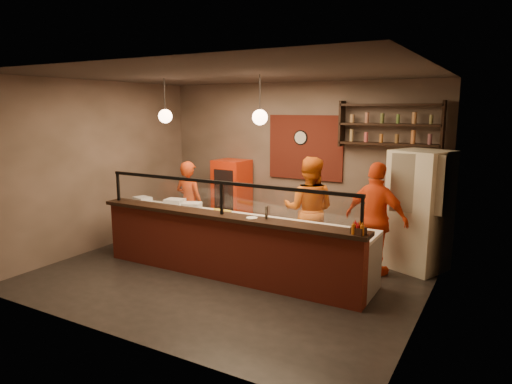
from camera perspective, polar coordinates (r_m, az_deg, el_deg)
The scene contains 29 objects.
floor at distance 7.70m, azimuth -2.92°, elevation -10.04°, with size 6.00×6.00×0.00m, color black.
ceiling at distance 7.22m, azimuth -3.16°, elevation 14.47°, with size 6.00×6.00×0.00m, color #3C342E.
wall_back at distance 9.47m, azimuth 5.12°, elevation 3.81°, with size 6.00×6.00×0.00m, color #7D675C.
wall_left at distance 9.24m, azimuth -18.96°, elevation 3.11°, with size 5.00×5.00×0.00m, color #7D675C.
wall_right at distance 6.24m, azimuth 20.92°, elevation -0.35°, with size 5.00×5.00×0.00m, color #7D675C.
wall_front at distance 5.39m, azimuth -17.46°, elevation -1.77°, with size 6.00×6.00×0.00m, color #7D675C.
brick_patch at distance 9.34m, azimuth 6.20°, elevation 5.54°, with size 1.60×0.04×1.30m, color maroon.
service_counter at distance 7.29m, azimuth -4.23°, elevation -7.07°, with size 4.60×0.25×1.00m, color maroon.
counter_ledge at distance 7.15m, azimuth -4.28°, elevation -3.02°, with size 4.70×0.37×0.06m, color black.
worktop_cabinet at distance 7.72m, azimuth -2.15°, elevation -6.64°, with size 4.60×0.75×0.85m, color gray.
worktop at distance 7.60m, azimuth -2.17°, elevation -3.39°, with size 4.60×0.75×0.05m, color white.
sneeze_guard at distance 7.08m, azimuth -4.32°, elevation -0.34°, with size 4.50×0.05×0.52m.
wall_shelving at distance 8.63m, azimuth 16.38°, elevation 8.10°, with size 1.84×0.28×0.85m.
wall_clock at distance 9.35m, azimuth 5.63°, elevation 6.79°, with size 0.30×0.30×0.04m, color black.
pendant_left at distance 8.26m, azimuth -11.27°, elevation 9.29°, with size 0.24×0.24×0.77m.
pendant_right at distance 7.17m, azimuth 0.49°, elevation 9.33°, with size 0.24×0.24×0.77m.
cook_left at distance 9.22m, azimuth -8.35°, elevation -1.29°, with size 0.61×0.40×1.66m, color #C73C12.
cook_mid at distance 8.03m, azimuth 6.64°, elevation -2.25°, with size 0.91×0.71×1.87m, color #D15F13.
cook_right at distance 7.61m, azimuth 14.78°, elevation -3.32°, with size 1.09×0.45×1.85m, color #E34415.
fridge at distance 8.09m, azimuth 19.73°, elevation -2.19°, with size 0.84×0.78×2.02m, color beige.
red_cooler at distance 9.94m, azimuth -3.02°, elevation -0.54°, with size 0.68×0.62×1.59m, color red.
pizza_dough at distance 7.46m, azimuth -1.76°, elevation -3.41°, with size 0.49×0.49×0.01m, color white.
prep_tub_a at distance 8.41m, azimuth -10.12°, elevation -1.43°, with size 0.33×0.26×0.17m, color white.
prep_tub_b at distance 8.08m, azimuth -8.02°, elevation -1.88°, with size 0.32×0.26×0.16m, color white.
prep_tub_c at distance 8.80m, azimuth -14.00°, elevation -1.10°, with size 0.31×0.24×0.15m, color silver.
rolling_pin at distance 7.97m, azimuth -4.21°, elevation -2.35°, with size 0.06×0.06×0.34m, color gold.
condiment_caddy at distance 6.16m, azimuth 12.71°, elevation -4.73°, with size 0.17×0.13×0.10m, color black.
pepper_mill at distance 6.82m, azimuth 1.31°, elevation -2.59°, with size 0.04×0.04×0.19m, color black.
small_plate at distance 6.87m, azimuth -0.54°, elevation -3.25°, with size 0.17×0.17×0.01m, color silver.
Camera 1 is at (3.87, -6.07, 2.70)m, focal length 32.00 mm.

